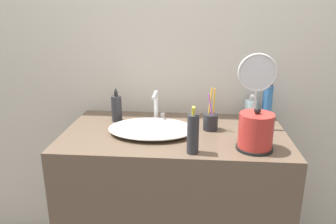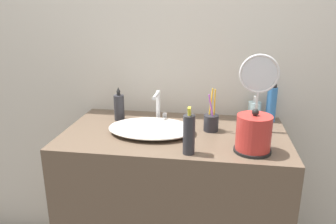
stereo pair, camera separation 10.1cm
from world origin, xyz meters
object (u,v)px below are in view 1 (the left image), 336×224
(faucet, at_px, (157,105))
(shampoo_bottle, at_px, (117,108))
(toothbrush_cup, at_px, (211,121))
(hand_cream_bottle, at_px, (267,102))
(electric_kettle, at_px, (256,133))
(vanity_mirror, at_px, (256,88))
(mouthwash_bottle, at_px, (251,109))
(lotion_bottle, at_px, (193,134))

(faucet, height_order, shampoo_bottle, shampoo_bottle)
(toothbrush_cup, height_order, hand_cream_bottle, toothbrush_cup)
(toothbrush_cup, bearing_deg, electric_kettle, -50.79)
(vanity_mirror, bearing_deg, hand_cream_bottle, 58.74)
(mouthwash_bottle, distance_m, vanity_mirror, 0.23)
(electric_kettle, relative_size, lotion_bottle, 0.93)
(hand_cream_bottle, bearing_deg, toothbrush_cup, -148.52)
(lotion_bottle, bearing_deg, shampoo_bottle, 137.78)
(vanity_mirror, bearing_deg, shampoo_bottle, 175.44)
(electric_kettle, xyz_separation_m, toothbrush_cup, (-0.18, 0.22, -0.03))
(toothbrush_cup, height_order, shampoo_bottle, toothbrush_cup)
(mouthwash_bottle, height_order, vanity_mirror, vanity_mirror)
(faucet, distance_m, vanity_mirror, 0.51)
(faucet, relative_size, mouthwash_bottle, 1.20)
(shampoo_bottle, relative_size, mouthwash_bottle, 1.33)
(faucet, relative_size, hand_cream_bottle, 0.80)
(electric_kettle, relative_size, toothbrush_cup, 0.88)
(faucet, height_order, toothbrush_cup, toothbrush_cup)
(toothbrush_cup, relative_size, hand_cream_bottle, 1.05)
(electric_kettle, height_order, vanity_mirror, vanity_mirror)
(faucet, relative_size, vanity_mirror, 0.43)
(toothbrush_cup, bearing_deg, lotion_bottle, -106.81)
(shampoo_bottle, bearing_deg, hand_cream_bottle, 7.02)
(electric_kettle, bearing_deg, shampoo_bottle, 155.24)
(lotion_bottle, xyz_separation_m, hand_cream_bottle, (0.39, 0.47, 0.01))
(toothbrush_cup, relative_size, vanity_mirror, 0.57)
(faucet, relative_size, electric_kettle, 0.86)
(toothbrush_cup, xyz_separation_m, vanity_mirror, (0.21, 0.03, 0.17))
(toothbrush_cup, relative_size, lotion_bottle, 1.05)
(hand_cream_bottle, relative_size, vanity_mirror, 0.54)
(toothbrush_cup, bearing_deg, shampoo_bottle, 169.64)
(hand_cream_bottle, xyz_separation_m, vanity_mirror, (-0.09, -0.16, 0.11))
(hand_cream_bottle, bearing_deg, faucet, -171.41)
(shampoo_bottle, height_order, hand_cream_bottle, hand_cream_bottle)
(faucet, distance_m, mouthwash_bottle, 0.51)
(faucet, distance_m, toothbrush_cup, 0.30)
(electric_kettle, xyz_separation_m, lotion_bottle, (-0.26, -0.06, 0.01))
(vanity_mirror, bearing_deg, toothbrush_cup, -171.04)
(shampoo_bottle, relative_size, hand_cream_bottle, 0.89)
(faucet, height_order, mouthwash_bottle, faucet)
(shampoo_bottle, bearing_deg, toothbrush_cup, -10.36)
(hand_cream_bottle, bearing_deg, shampoo_bottle, -172.98)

